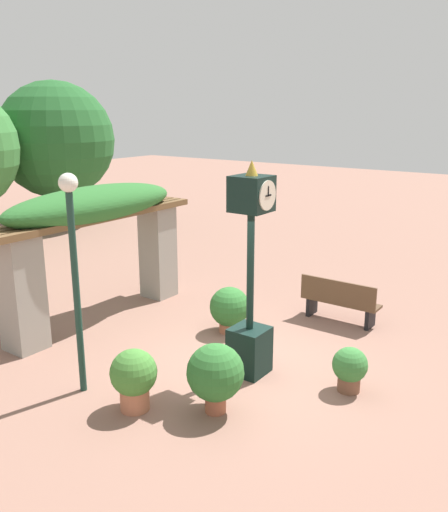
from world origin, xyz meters
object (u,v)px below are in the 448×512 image
Objects in this scene: pedestal_clock at (250,286)px; potted_plant_far_right at (350,368)px; potted_plant_near_left at (215,374)px; potted_plant_far_left at (230,308)px; lamp_post at (73,253)px; potted_plant_near_right at (134,377)px; park_bench at (339,301)px.

potted_plant_far_right is at bearing -76.43° from pedestal_clock.
potted_plant_near_left is at bearing 141.79° from potted_plant_far_right.
potted_plant_far_left is 0.27× the size of lamp_post.
potted_plant_near_right is 1.30× the size of potted_plant_far_right.
park_bench is (4.72, -0.99, -0.07)m from potted_plant_near_right.
potted_plant_far_left is at bearing 74.02° from potted_plant_far_right.
park_bench is (4.10, -0.02, -0.15)m from potted_plant_near_left.
potted_plant_near_right is (-0.61, 0.97, -0.08)m from potted_plant_near_left.
potted_plant_far_right is at bearing -38.21° from potted_plant_near_left.
lamp_post is (-0.68, 1.99, 1.57)m from potted_plant_near_left.
pedestal_clock is 1.92m from potted_plant_far_right.
lamp_post is (-2.32, 3.28, 1.77)m from potted_plant_far_right.
potted_plant_far_right is at bearing -105.98° from potted_plant_far_left.
pedestal_clock is 3.77× the size of potted_plant_near_right.
pedestal_clock is 1.56m from potted_plant_near_left.
lamp_post is (-1.94, 1.73, 0.69)m from pedestal_clock.
potted_plant_near_right is 3.19m from potted_plant_far_right.
potted_plant_far_left is at bearing 9.25° from potted_plant_near_right.
park_bench is at bearing -41.54° from potted_plant_far_left.
park_bench is at bearing -11.88° from potted_plant_near_right.
potted_plant_near_left is 1.12× the size of potted_plant_near_right.
potted_plant_far_left is 2.87m from potted_plant_far_right.
potted_plant_near_left is at bearing -57.69° from potted_plant_near_right.
potted_plant_far_left is 1.27× the size of potted_plant_far_right.
park_bench is (2.47, 1.27, 0.06)m from potted_plant_far_right.
pedestal_clock is 1.04× the size of lamp_post.
park_bench is 0.48× the size of lamp_post.
potted_plant_far_left is 3.57m from lamp_post.
lamp_post is at bearing 170.43° from potted_plant_far_left.
potted_plant_near_left reaches higher than park_bench.
potted_plant_near_left is 0.64× the size of park_bench.
pedestal_clock reaches higher than lamp_post.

